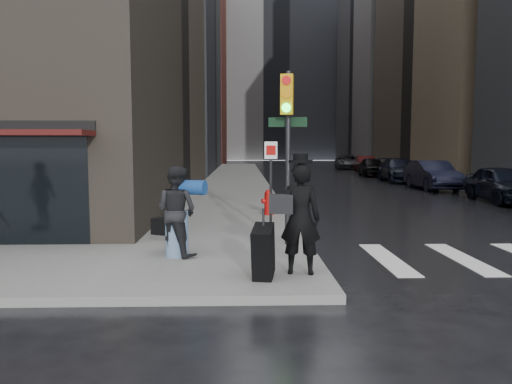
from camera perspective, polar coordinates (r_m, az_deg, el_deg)
ground at (r=9.55m, az=-4.28°, el=-9.11°), size 140.00×140.00×0.00m
sidewalk_left at (r=36.32m, az=-2.30°, el=1.69°), size 4.00×50.00×0.15m
sidewalk_right at (r=38.59m, az=18.18°, el=1.64°), size 3.00×50.00×0.15m
bldg_left_far at (r=73.27m, az=-12.51°, el=13.54°), size 22.00×20.00×26.00m
bldg_right_far at (r=72.64m, az=19.54°, el=13.04°), size 22.00×20.00×25.00m
bldg_distant at (r=88.47m, az=2.08°, el=14.18°), size 40.00×12.00×32.00m
man_overcoat at (r=8.59m, az=4.22°, el=-3.61°), size 1.27×1.03×2.13m
man_jeans at (r=10.16m, az=-9.06°, el=-2.17°), size 1.23×1.15×1.83m
traffic_light at (r=11.11m, az=3.44°, el=6.68°), size 0.95×0.54×3.87m
fire_hydrant at (r=16.16m, az=1.44°, el=-1.31°), size 0.47×0.36×0.81m
parked_car_1 at (r=23.26m, az=26.37°, el=0.82°), size 2.10×4.66×1.55m
parked_car_2 at (r=28.49m, az=19.51°, el=1.82°), size 1.72×4.79×1.57m
parked_car_3 at (r=34.25m, az=16.11°, el=2.44°), size 2.49×5.46×1.55m
parked_car_4 at (r=39.99m, az=13.15°, el=2.84°), size 2.12×4.49×1.48m
parked_car_5 at (r=46.09m, az=12.39°, el=3.15°), size 1.95×4.53×1.45m
parked_car_6 at (r=51.92m, az=10.48°, el=3.40°), size 2.85×5.34×1.43m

